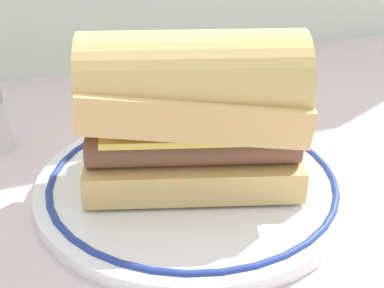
# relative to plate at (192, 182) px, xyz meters

# --- Properties ---
(ground_plane) EXTENTS (1.50, 1.50, 0.00)m
(ground_plane) POSITION_rel_plate_xyz_m (0.02, -0.00, -0.01)
(ground_plane) COLOR beige
(plate) EXTENTS (0.26, 0.26, 0.01)m
(plate) POSITION_rel_plate_xyz_m (0.00, 0.00, 0.00)
(plate) COLOR white
(plate) RESTS_ON ground_plane
(sausage_sandwich) EXTENTS (0.19, 0.14, 0.12)m
(sausage_sandwich) POSITION_rel_plate_xyz_m (-0.00, -0.00, 0.07)
(sausage_sandwich) COLOR #E2BB6D
(sausage_sandwich) RESTS_ON plate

